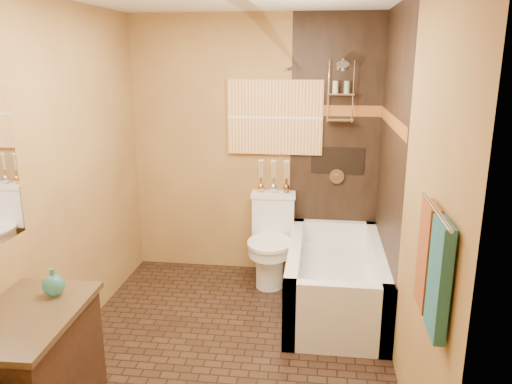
% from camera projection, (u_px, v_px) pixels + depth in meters
% --- Properties ---
extents(floor, '(3.00, 3.00, 0.00)m').
position_uv_depth(floor, '(228.00, 348.00, 3.72)').
color(floor, black).
rests_on(floor, ground).
extents(wall_left, '(0.02, 3.00, 2.50)m').
position_uv_depth(wall_left, '(59.00, 181.00, 3.55)').
color(wall_left, '#AF8543').
rests_on(wall_left, floor).
extents(wall_right, '(0.02, 3.00, 2.50)m').
position_uv_depth(wall_right, '(406.00, 192.00, 3.25)').
color(wall_right, '#AF8543').
rests_on(wall_right, floor).
extents(wall_back, '(2.40, 0.02, 2.50)m').
position_uv_depth(wall_back, '(254.00, 148.00, 4.83)').
color(wall_back, '#AF8543').
rests_on(wall_back, floor).
extents(wall_front, '(2.40, 0.02, 2.50)m').
position_uv_depth(wall_front, '(153.00, 281.00, 1.96)').
color(wall_front, '#AF8543').
rests_on(wall_front, floor).
extents(alcove_tile_back, '(0.85, 0.01, 2.50)m').
position_uv_depth(alcove_tile_back, '(335.00, 150.00, 4.72)').
color(alcove_tile_back, black).
rests_on(alcove_tile_back, wall_back).
extents(alcove_tile_right, '(0.01, 1.50, 2.50)m').
position_uv_depth(alcove_tile_right, '(390.00, 168.00, 3.96)').
color(alcove_tile_right, black).
rests_on(alcove_tile_right, wall_right).
extents(mosaic_band_back, '(0.85, 0.01, 0.10)m').
position_uv_depth(mosaic_band_back, '(337.00, 111.00, 4.62)').
color(mosaic_band_back, brown).
rests_on(mosaic_band_back, alcove_tile_back).
extents(mosaic_band_right, '(0.01, 1.50, 0.10)m').
position_uv_depth(mosaic_band_right, '(392.00, 121.00, 3.87)').
color(mosaic_band_right, brown).
rests_on(mosaic_band_right, alcove_tile_right).
extents(alcove_niche, '(0.50, 0.01, 0.25)m').
position_uv_depth(alcove_niche, '(337.00, 160.00, 4.74)').
color(alcove_niche, black).
rests_on(alcove_niche, alcove_tile_back).
extents(shower_fixtures, '(0.24, 0.33, 1.16)m').
position_uv_depth(shower_fixtures, '(340.00, 107.00, 4.50)').
color(shower_fixtures, silver).
rests_on(shower_fixtures, floor).
extents(curtain_rod, '(0.03, 1.55, 0.03)m').
position_uv_depth(curtain_rod, '(293.00, 68.00, 3.86)').
color(curtain_rod, silver).
rests_on(curtain_rod, wall_back).
extents(towel_bar, '(0.02, 0.55, 0.02)m').
position_uv_depth(towel_bar, '(436.00, 210.00, 2.19)').
color(towel_bar, silver).
rests_on(towel_bar, wall_right).
extents(towel_teal, '(0.05, 0.22, 0.52)m').
position_uv_depth(towel_teal, '(439.00, 279.00, 2.14)').
color(towel_teal, '#1D4F63').
rests_on(towel_teal, towel_bar).
extents(towel_rust, '(0.05, 0.22, 0.52)m').
position_uv_depth(towel_rust, '(427.00, 256.00, 2.39)').
color(towel_rust, brown).
rests_on(towel_rust, towel_bar).
extents(sunset_painting, '(0.90, 0.04, 0.70)m').
position_uv_depth(sunset_painting, '(275.00, 117.00, 4.70)').
color(sunset_painting, orange).
rests_on(sunset_painting, wall_back).
extents(bathtub, '(0.80, 1.50, 0.55)m').
position_uv_depth(bathtub, '(335.00, 283.00, 4.28)').
color(bathtub, white).
rests_on(bathtub, floor).
extents(toilet, '(0.43, 0.64, 0.84)m').
position_uv_depth(toilet, '(271.00, 240.00, 4.74)').
color(toilet, white).
rests_on(toilet, floor).
extents(vanity, '(0.56, 0.88, 0.76)m').
position_uv_depth(vanity, '(33.00, 374.00, 2.80)').
color(vanity, black).
rests_on(vanity, floor).
extents(teal_bottle, '(0.16, 0.16, 0.20)m').
position_uv_depth(teal_bottle, '(53.00, 282.00, 2.89)').
color(teal_bottle, '#297B72').
rests_on(teal_bottle, vanity).
extents(bud_vases, '(0.31, 0.07, 0.31)m').
position_uv_depth(bud_vases, '(274.00, 176.00, 4.76)').
color(bud_vases, gold).
rests_on(bud_vases, toilet).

